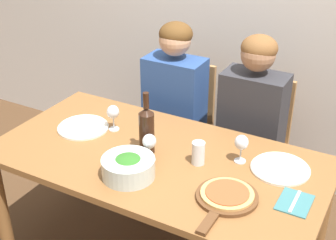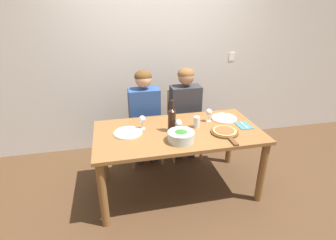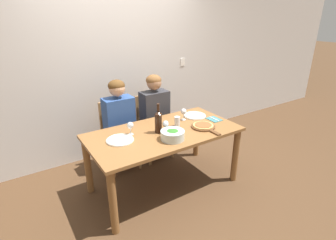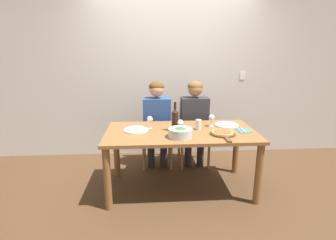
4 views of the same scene
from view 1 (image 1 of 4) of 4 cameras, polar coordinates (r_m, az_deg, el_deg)
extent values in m
cube|color=brown|center=(2.43, -1.31, -4.76)|extent=(1.73, 0.89, 0.04)
cylinder|color=brown|center=(2.85, -19.69, -10.16)|extent=(0.08, 0.08, 0.70)
cylinder|color=brown|center=(3.29, -10.10, -3.28)|extent=(0.08, 0.08, 0.70)
cylinder|color=brown|center=(2.73, 18.14, -11.63)|extent=(0.08, 0.08, 0.70)
cube|color=#9E7042|center=(3.20, 0.95, -1.78)|extent=(0.42, 0.42, 0.04)
cube|color=#9E7042|center=(3.24, 2.60, 3.42)|extent=(0.38, 0.03, 0.45)
cylinder|color=#9E7042|center=(3.26, -3.62, -5.95)|extent=(0.04, 0.04, 0.43)
cylinder|color=#9E7042|center=(3.11, 2.38, -7.84)|extent=(0.04, 0.04, 0.43)
cylinder|color=#9E7042|center=(3.54, -0.36, -2.96)|extent=(0.04, 0.04, 0.43)
cylinder|color=#9E7042|center=(3.40, 5.27, -4.53)|extent=(0.04, 0.04, 0.43)
cube|color=#9E7042|center=(3.02, 9.92, -4.16)|extent=(0.42, 0.42, 0.04)
cube|color=#9E7042|center=(3.07, 11.53, 1.37)|extent=(0.38, 0.03, 0.45)
cylinder|color=#9E7042|center=(3.06, 4.96, -8.63)|extent=(0.04, 0.04, 0.43)
cylinder|color=#9E7042|center=(2.96, 11.78, -10.59)|extent=(0.04, 0.04, 0.43)
cylinder|color=#9E7042|center=(3.35, 7.66, -5.18)|extent=(0.04, 0.04, 0.43)
cylinder|color=#9E7042|center=(3.26, 13.89, -6.84)|extent=(0.04, 0.04, 0.43)
cylinder|color=#28282D|center=(3.29, -1.13, -5.23)|extent=(0.10, 0.10, 0.46)
cylinder|color=#28282D|center=(3.22, 1.67, -6.08)|extent=(0.10, 0.10, 0.46)
cube|color=navy|center=(3.05, 0.81, 2.76)|extent=(0.38, 0.22, 0.54)
cylinder|color=navy|center=(3.02, -4.75, -0.75)|extent=(0.07, 0.31, 0.14)
cylinder|color=navy|center=(2.85, 2.02, -2.61)|extent=(0.07, 0.31, 0.14)
sphere|color=tan|center=(2.91, 0.87, 9.74)|extent=(0.20, 0.20, 0.20)
ellipsoid|color=#563819|center=(2.90, 0.96, 10.45)|extent=(0.21, 0.21, 0.15)
cylinder|color=#28282D|center=(3.10, 7.52, -7.79)|extent=(0.10, 0.10, 0.46)
cylinder|color=#28282D|center=(3.06, 10.68, -8.67)|extent=(0.10, 0.10, 0.46)
cube|color=#2D2D33|center=(2.87, 10.25, 0.54)|extent=(0.38, 0.22, 0.54)
cylinder|color=#2D2D33|center=(2.80, 4.45, -3.27)|extent=(0.07, 0.31, 0.14)
cylinder|color=#2D2D33|center=(2.69, 12.24, -5.34)|extent=(0.07, 0.31, 0.14)
sphere|color=#9E7051|center=(2.71, 10.94, 7.87)|extent=(0.20, 0.20, 0.20)
ellipsoid|color=brown|center=(2.71, 11.08, 8.63)|extent=(0.21, 0.21, 0.15)
cylinder|color=black|center=(2.40, -2.61, -1.62)|extent=(0.08, 0.08, 0.22)
cone|color=black|center=(2.34, -2.68, 1.10)|extent=(0.08, 0.08, 0.03)
cylinder|color=black|center=(2.31, -2.71, 2.39)|extent=(0.03, 0.03, 0.08)
cylinder|color=silver|center=(2.25, -4.86, -5.78)|extent=(0.26, 0.26, 0.10)
ellipsoid|color=#2D6B23|center=(2.25, -4.86, -5.68)|extent=(0.21, 0.21, 0.11)
cylinder|color=silver|center=(2.71, -10.30, -0.91)|extent=(0.29, 0.29, 0.01)
torus|color=silver|center=(2.71, -10.32, -0.80)|extent=(0.28, 0.28, 0.02)
cylinder|color=silver|center=(2.37, 13.52, -5.80)|extent=(0.29, 0.29, 0.01)
torus|color=silver|center=(2.37, 13.53, -5.68)|extent=(0.28, 0.28, 0.02)
cylinder|color=brown|center=(2.14, 7.21, -9.22)|extent=(0.28, 0.28, 0.02)
cube|color=brown|center=(1.99, 4.83, -12.49)|extent=(0.04, 0.14, 0.02)
cylinder|color=tan|center=(2.13, 7.23, -8.90)|extent=(0.24, 0.24, 0.01)
cylinder|color=#AD4C28|center=(2.13, 7.24, -8.73)|extent=(0.20, 0.20, 0.01)
cylinder|color=silver|center=(2.68, -6.59, -1.10)|extent=(0.06, 0.06, 0.01)
cylinder|color=silver|center=(2.66, -6.64, -0.34)|extent=(0.01, 0.01, 0.07)
ellipsoid|color=silver|center=(2.62, -6.72, 0.99)|extent=(0.07, 0.07, 0.08)
ellipsoid|color=maroon|center=(2.63, -6.71, 0.75)|extent=(0.06, 0.06, 0.03)
cylinder|color=silver|center=(2.40, 8.76, -4.95)|extent=(0.06, 0.06, 0.01)
cylinder|color=silver|center=(2.38, 8.83, -4.13)|extent=(0.01, 0.01, 0.07)
ellipsoid|color=silver|center=(2.34, 8.95, -2.70)|extent=(0.07, 0.07, 0.08)
ellipsoid|color=maroon|center=(2.35, 8.93, -2.96)|extent=(0.06, 0.06, 0.03)
cylinder|color=silver|center=(2.38, -2.24, -4.88)|extent=(0.06, 0.06, 0.01)
cylinder|color=silver|center=(2.36, -2.26, -4.06)|extent=(0.01, 0.01, 0.07)
ellipsoid|color=silver|center=(2.32, -2.29, -2.62)|extent=(0.07, 0.07, 0.08)
ellipsoid|color=maroon|center=(2.33, -2.29, -2.87)|extent=(0.06, 0.06, 0.03)
cylinder|color=silver|center=(2.33, 3.71, -4.04)|extent=(0.07, 0.07, 0.12)
cube|color=#387075|center=(2.17, 15.19, -9.67)|extent=(0.14, 0.18, 0.01)
cube|color=silver|center=(2.17, 15.21, -9.55)|extent=(0.01, 0.17, 0.01)
camera|label=2|loc=(1.78, -80.93, 1.90)|focal=28.00mm
camera|label=3|loc=(2.54, -74.91, 6.69)|focal=28.00mm
camera|label=4|loc=(1.81, -93.23, -15.49)|focal=28.00mm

